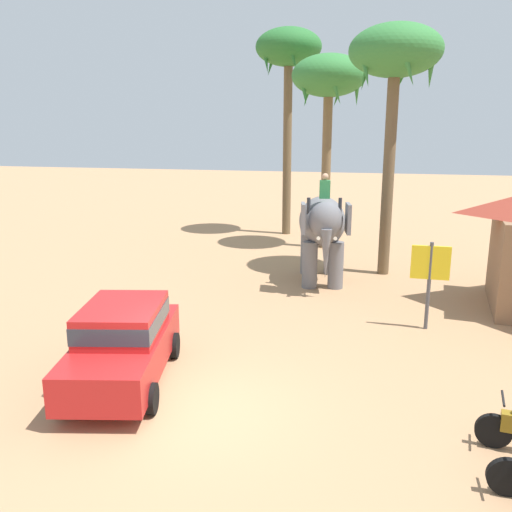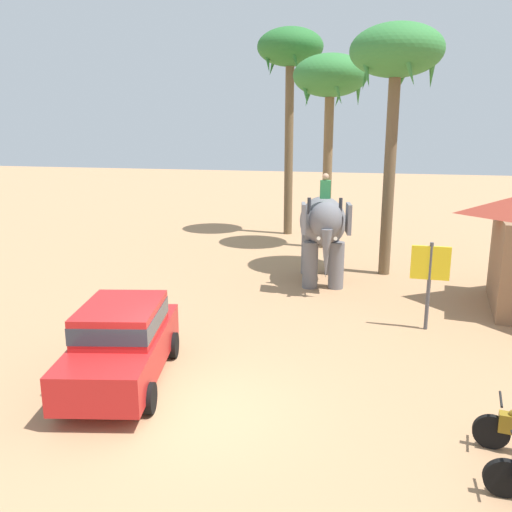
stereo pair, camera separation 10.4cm
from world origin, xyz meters
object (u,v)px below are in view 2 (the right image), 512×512
at_px(elephant_with_mahout, 323,227).
at_px(signboard_yellow, 430,269).
at_px(car_sedan_foreground, 122,340).
at_px(palm_tree_behind_elephant, 290,55).
at_px(palm_tree_near_hut, 396,59).
at_px(palm_tree_left_of_road, 330,82).

xyz_separation_m(elephant_with_mahout, signboard_yellow, (3.35, -3.83, -0.30)).
distance_m(car_sedan_foreground, signboard_yellow, 8.06).
distance_m(car_sedan_foreground, palm_tree_behind_elephant, 18.94).
distance_m(elephant_with_mahout, palm_tree_near_hut, 6.27).
distance_m(palm_tree_near_hut, signboard_yellow, 8.24).
relative_size(palm_tree_behind_elephant, signboard_yellow, 4.19).
distance_m(palm_tree_behind_elephant, palm_tree_left_of_road, 3.97).
relative_size(palm_tree_near_hut, palm_tree_left_of_road, 1.04).
bearing_deg(car_sedan_foreground, signboard_yellow, 36.73).
bearing_deg(palm_tree_behind_elephant, elephant_with_mahout, -71.22).
bearing_deg(palm_tree_near_hut, car_sedan_foreground, -116.64).
xyz_separation_m(palm_tree_left_of_road, signboard_yellow, (3.95, -9.59, -5.59)).
bearing_deg(signboard_yellow, elephant_with_mahout, 131.11).
distance_m(car_sedan_foreground, elephant_with_mahout, 9.23).
xyz_separation_m(car_sedan_foreground, elephant_with_mahout, (3.09, 8.64, 1.06)).
relative_size(car_sedan_foreground, palm_tree_near_hut, 0.50).
bearing_deg(car_sedan_foreground, palm_tree_behind_elephant, 89.46).
height_order(palm_tree_left_of_road, signboard_yellow, palm_tree_left_of_road).
height_order(palm_tree_behind_elephant, palm_tree_left_of_road, palm_tree_behind_elephant).
relative_size(elephant_with_mahout, palm_tree_behind_elephant, 0.40).
height_order(car_sedan_foreground, signboard_yellow, signboard_yellow).
relative_size(palm_tree_left_of_road, signboard_yellow, 3.51).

